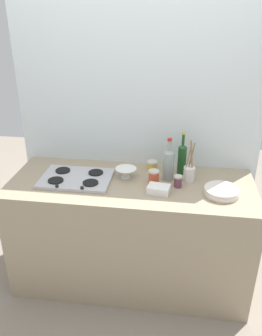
{
  "coord_description": "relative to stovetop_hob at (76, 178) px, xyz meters",
  "views": [
    {
      "loc": [
        0.32,
        -2.23,
        2.11
      ],
      "look_at": [
        0.0,
        0.0,
        1.02
      ],
      "focal_mm": 37.36,
      "sensor_mm": 36.0,
      "label": 1
    }
  ],
  "objects": [
    {
      "name": "ground_plane",
      "position": [
        0.41,
        0.01,
        -0.91
      ],
      "size": [
        6.0,
        6.0,
        0.0
      ],
      "primitive_type": "plane",
      "color": "gray",
      "rests_on": "ground"
    },
    {
      "name": "counter_block",
      "position": [
        0.41,
        0.01,
        -0.46
      ],
      "size": [
        1.8,
        0.7,
        0.9
      ],
      "primitive_type": "cube",
      "color": "tan",
      "rests_on": "ground"
    },
    {
      "name": "backsplash_panel",
      "position": [
        0.41,
        0.39,
        0.15
      ],
      "size": [
        1.9,
        0.06,
        2.13
      ],
      "primitive_type": "cube",
      "color": "silver",
      "rests_on": "ground"
    },
    {
      "name": "stovetop_hob",
      "position": [
        0.0,
        0.0,
        0.0
      ],
      "size": [
        0.52,
        0.36,
        0.04
      ],
      "color": "#B2B2B7",
      "rests_on": "counter_block"
    },
    {
      "name": "plate_stack",
      "position": [
        1.05,
        -0.07,
        0.01
      ],
      "size": [
        0.24,
        0.24,
        0.05
      ],
      "color": "silver",
      "rests_on": "counter_block"
    },
    {
      "name": "wine_bottle_leftmost",
      "position": [
        0.77,
        0.22,
        0.11
      ],
      "size": [
        0.07,
        0.07,
        0.33
      ],
      "color": "#19471E",
      "rests_on": "counter_block"
    },
    {
      "name": "wine_bottle_mid_left",
      "position": [
        0.67,
        0.11,
        0.11
      ],
      "size": [
        0.08,
        0.08,
        0.32
      ],
      "color": "gray",
      "rests_on": "counter_block"
    },
    {
      "name": "mixing_bowl",
      "position": [
        0.36,
        0.09,
        0.03
      ],
      "size": [
        0.16,
        0.16,
        0.08
      ],
      "color": "white",
      "rests_on": "counter_block"
    },
    {
      "name": "butter_dish",
      "position": [
        0.62,
        -0.11,
        0.01
      ],
      "size": [
        0.17,
        0.13,
        0.05
      ],
      "primitive_type": "cube",
      "rotation": [
        0.0,
        0.0,
        -0.15
      ],
      "color": "white",
      "rests_on": "counter_block"
    },
    {
      "name": "utensil_crock",
      "position": [
        0.83,
        0.11,
        0.05
      ],
      "size": [
        0.08,
        0.08,
        0.31
      ],
      "color": "silver",
      "rests_on": "counter_block"
    },
    {
      "name": "condiment_jar_front",
      "position": [
        0.57,
        0.02,
        0.04
      ],
      "size": [
        0.08,
        0.08,
        0.11
      ],
      "color": "#C64C2D",
      "rests_on": "counter_block"
    },
    {
      "name": "condiment_jar_rear",
      "position": [
        0.75,
        0.0,
        0.03
      ],
      "size": [
        0.06,
        0.06,
        0.09
      ],
      "color": "#66384C",
      "rests_on": "counter_block"
    },
    {
      "name": "condiment_jar_spare",
      "position": [
        0.54,
        0.25,
        0.02
      ],
      "size": [
        0.08,
        0.08,
        0.07
      ],
      "color": "gold",
      "rests_on": "counter_block"
    }
  ]
}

